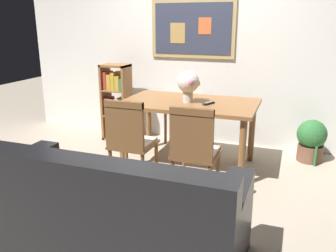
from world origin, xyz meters
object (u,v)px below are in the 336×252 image
object	(u,v)px
dining_chair_near_right	(194,147)
flower_vase	(188,83)
tv_remote	(209,103)
dining_chair_near_left	(130,137)
bookshelf	(116,104)
dining_table	(189,110)
potted_ivy	(311,140)
leather_couch	(108,218)
dining_chair_far_left	(183,102)

from	to	relation	value
dining_chair_near_right	flower_vase	size ratio (longest dim) A/B	2.62
dining_chair_near_right	tv_remote	xyz separation A→B (m)	(-0.07, 0.78, 0.22)
dining_chair_near_right	tv_remote	size ratio (longest dim) A/B	5.69
dining_chair_near_left	bookshelf	xyz separation A→B (m)	(-0.86, 1.35, -0.03)
dining_table	flower_vase	world-z (taller)	flower_vase
flower_vase	tv_remote	xyz separation A→B (m)	(0.23, -0.02, -0.20)
dining_table	dining_chair_near_left	bearing A→B (deg)	-113.93
dining_table	potted_ivy	distance (m)	1.50
potted_ivy	flower_vase	xyz separation A→B (m)	(-1.32, -0.63, 0.70)
dining_chair_near_left	flower_vase	world-z (taller)	flower_vase
leather_couch	bookshelf	world-z (taller)	bookshelf
leather_couch	tv_remote	distance (m)	1.82
dining_chair_near_left	dining_chair_near_right	world-z (taller)	same
leather_couch	tv_remote	bearing A→B (deg)	81.66
dining_table	dining_chair_near_right	world-z (taller)	dining_chair_near_right
leather_couch	potted_ivy	size ratio (longest dim) A/B	3.31
dining_chair_near_left	dining_chair_near_right	distance (m)	0.65
dining_chair_near_left	tv_remote	distance (m)	0.96
leather_couch	dining_table	bearing A→B (deg)	89.18
bookshelf	tv_remote	world-z (taller)	bookshelf
dining_table	dining_chair_far_left	xyz separation A→B (m)	(-0.33, 0.83, -0.11)
dining_table	leather_couch	xyz separation A→B (m)	(-0.03, -1.81, -0.34)
dining_chair_near_left	bookshelf	size ratio (longest dim) A/B	0.87
dining_table	dining_chair_far_left	size ratio (longest dim) A/B	1.62
dining_table	bookshelf	size ratio (longest dim) A/B	1.41
dining_chair_far_left	leather_couch	bearing A→B (deg)	-83.40
dining_chair_far_left	dining_chair_near_left	bearing A→B (deg)	-90.75
flower_vase	tv_remote	size ratio (longest dim) A/B	2.17
leather_couch	tv_remote	xyz separation A→B (m)	(0.26, 1.75, 0.45)
dining_chair_far_left	potted_ivy	bearing A→B (deg)	-8.26
dining_chair_far_left	tv_remote	distance (m)	1.08
leather_couch	potted_ivy	bearing A→B (deg)	60.72
leather_couch	dining_chair_near_right	bearing A→B (deg)	71.58
potted_ivy	dining_chair_far_left	bearing A→B (deg)	171.74
leather_couch	potted_ivy	xyz separation A→B (m)	(1.35, 2.40, -0.05)
potted_ivy	bookshelf	bearing A→B (deg)	-179.19
dining_chair_near_right	tv_remote	distance (m)	0.81
dining_table	flower_vase	xyz separation A→B (m)	(-0.00, -0.04, 0.31)
dining_chair_far_left	bookshelf	size ratio (longest dim) A/B	0.87
dining_chair_near_left	bookshelf	bearing A→B (deg)	122.54
dining_chair_near_left	tv_remote	xyz separation A→B (m)	(0.58, 0.74, 0.22)
dining_chair_near_right	potted_ivy	world-z (taller)	dining_chair_near_right
dining_chair_far_left	bookshelf	distance (m)	0.93
bookshelf	potted_ivy	bearing A→B (deg)	0.81
dining_chair_far_left	tv_remote	xyz separation A→B (m)	(0.56, -0.89, 0.22)
flower_vase	bookshelf	bearing A→B (deg)	153.71
dining_chair_near_left	dining_chair_far_left	size ratio (longest dim) A/B	1.00
dining_chair_near_right	tv_remote	bearing A→B (deg)	94.93
dining_table	leather_couch	size ratio (longest dim) A/B	0.82
dining_chair_near_right	flower_vase	distance (m)	0.95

